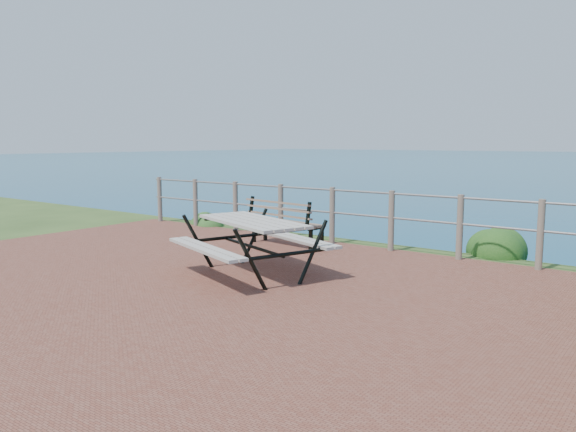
# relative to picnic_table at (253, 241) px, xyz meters

# --- Properties ---
(ground) EXTENTS (10.00, 7.00, 0.12)m
(ground) POSITION_rel_picnic_table_xyz_m (-0.44, -0.68, -0.48)
(ground) COLOR brown
(ground) RESTS_ON ground
(safety_railing) EXTENTS (9.40, 0.10, 1.00)m
(safety_railing) POSITION_rel_picnic_table_xyz_m (-0.44, 2.67, 0.09)
(safety_railing) COLOR #6B5B4C
(safety_railing) RESTS_ON ground
(picnic_table) EXTENTS (1.93, 1.48, 0.76)m
(picnic_table) POSITION_rel_picnic_table_xyz_m (0.00, 0.00, 0.00)
(picnic_table) COLOR #A29D91
(picnic_table) RESTS_ON ground
(park_bench) EXTENTS (1.51, 0.56, 0.83)m
(park_bench) POSITION_rel_picnic_table_xyz_m (-0.92, 1.98, 0.07)
(park_bench) COLOR brown
(park_bench) RESTS_ON ground
(shrub_lip_west) EXTENTS (0.68, 0.68, 0.38)m
(shrub_lip_west) POSITION_rel_picnic_table_xyz_m (-3.82, 2.94, -0.48)
(shrub_lip_west) COLOR #2B531F
(shrub_lip_west) RESTS_ON ground
(shrub_lip_east) EXTENTS (0.84, 0.84, 0.61)m
(shrub_lip_east) POSITION_rel_picnic_table_xyz_m (2.01, 3.58, -0.48)
(shrub_lip_east) COLOR #184916
(shrub_lip_east) RESTS_ON ground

